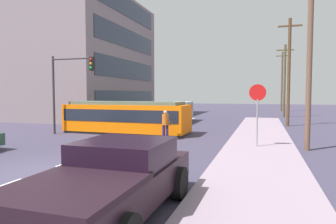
{
  "coord_description": "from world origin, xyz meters",
  "views": [
    {
      "loc": [
        6.93,
        -8.01,
        2.59
      ],
      "look_at": [
        1.41,
        9.37,
        1.47
      ],
      "focal_mm": 32.2,
      "sensor_mm": 36.0,
      "label": 1
    }
  ],
  "objects_px": {
    "city_bus": "(173,111)",
    "traffic_light_mast": "(69,79)",
    "parked_sedan_mid": "(112,118)",
    "pickup_truck_parked": "(114,180)",
    "utility_pole_distant": "(282,80)",
    "streetcar_tram": "(126,117)",
    "pedestrian_crossing": "(165,123)",
    "utility_pole_far": "(285,79)",
    "utility_pole_near": "(310,56)",
    "stop_sign": "(257,102)",
    "parked_sedan_far": "(138,113)",
    "utility_pole_mid": "(289,70)"
  },
  "relations": [
    {
      "from": "city_bus",
      "to": "traffic_light_mast",
      "type": "relative_size",
      "value": 1.21
    },
    {
      "from": "parked_sedan_mid",
      "to": "traffic_light_mast",
      "type": "relative_size",
      "value": 0.88
    },
    {
      "from": "pickup_truck_parked",
      "to": "utility_pole_distant",
      "type": "relative_size",
      "value": 0.58
    },
    {
      "from": "streetcar_tram",
      "to": "pedestrian_crossing",
      "type": "relative_size",
      "value": 4.93
    },
    {
      "from": "parked_sedan_mid",
      "to": "utility_pole_far",
      "type": "xyz_separation_m",
      "value": [
        13.91,
        13.44,
        3.51
      ]
    },
    {
      "from": "utility_pole_near",
      "to": "utility_pole_far",
      "type": "bearing_deg",
      "value": 89.37
    },
    {
      "from": "pickup_truck_parked",
      "to": "utility_pole_far",
      "type": "relative_size",
      "value": 0.63
    },
    {
      "from": "stop_sign",
      "to": "utility_pole_far",
      "type": "height_order",
      "value": "utility_pole_far"
    },
    {
      "from": "streetcar_tram",
      "to": "parked_sedan_mid",
      "type": "height_order",
      "value": "streetcar_tram"
    },
    {
      "from": "parked_sedan_far",
      "to": "utility_pole_mid",
      "type": "height_order",
      "value": "utility_pole_mid"
    },
    {
      "from": "traffic_light_mast",
      "to": "utility_pole_distant",
      "type": "relative_size",
      "value": 0.57
    },
    {
      "from": "utility_pole_near",
      "to": "utility_pole_far",
      "type": "xyz_separation_m",
      "value": [
        0.22,
        20.4,
        -0.13
      ]
    },
    {
      "from": "pickup_truck_parked",
      "to": "utility_pole_near",
      "type": "bearing_deg",
      "value": 62.47
    },
    {
      "from": "city_bus",
      "to": "parked_sedan_mid",
      "type": "distance_m",
      "value": 5.53
    },
    {
      "from": "city_bus",
      "to": "pickup_truck_parked",
      "type": "xyz_separation_m",
      "value": [
        4.76,
        -20.06,
        -0.26
      ]
    },
    {
      "from": "city_bus",
      "to": "traffic_light_mast",
      "type": "distance_m",
      "value": 10.47
    },
    {
      "from": "streetcar_tram",
      "to": "pickup_truck_parked",
      "type": "distance_m",
      "value": 13.56
    },
    {
      "from": "traffic_light_mast",
      "to": "utility_pole_far",
      "type": "distance_m",
      "value": 23.56
    },
    {
      "from": "traffic_light_mast",
      "to": "stop_sign",
      "type": "bearing_deg",
      "value": -8.56
    },
    {
      "from": "parked_sedan_mid",
      "to": "pickup_truck_parked",
      "type": "bearing_deg",
      "value": -61.62
    },
    {
      "from": "city_bus",
      "to": "pickup_truck_parked",
      "type": "relative_size",
      "value": 1.19
    },
    {
      "from": "parked_sedan_far",
      "to": "utility_pole_near",
      "type": "bearing_deg",
      "value": -44.18
    },
    {
      "from": "parked_sedan_far",
      "to": "city_bus",
      "type": "bearing_deg",
      "value": -34.41
    },
    {
      "from": "traffic_light_mast",
      "to": "parked_sedan_far",
      "type": "bearing_deg",
      "value": 93.46
    },
    {
      "from": "pedestrian_crossing",
      "to": "pickup_truck_parked",
      "type": "bearing_deg",
      "value": -77.79
    },
    {
      "from": "pedestrian_crossing",
      "to": "utility_pole_distant",
      "type": "height_order",
      "value": "utility_pole_distant"
    },
    {
      "from": "pedestrian_crossing",
      "to": "utility_pole_far",
      "type": "relative_size",
      "value": 0.21
    },
    {
      "from": "parked_sedan_far",
      "to": "utility_pole_near",
      "type": "distance_m",
      "value": 20.31
    },
    {
      "from": "pickup_truck_parked",
      "to": "parked_sedan_far",
      "type": "xyz_separation_m",
      "value": [
        -9.46,
        23.28,
        -0.18
      ]
    },
    {
      "from": "pedestrian_crossing",
      "to": "stop_sign",
      "type": "relative_size",
      "value": 0.58
    },
    {
      "from": "utility_pole_near",
      "to": "utility_pole_far",
      "type": "relative_size",
      "value": 1.03
    },
    {
      "from": "utility_pole_distant",
      "to": "parked_sedan_mid",
      "type": "bearing_deg",
      "value": -119.55
    },
    {
      "from": "pickup_truck_parked",
      "to": "utility_pole_mid",
      "type": "xyz_separation_m",
      "value": [
        4.81,
        20.15,
        3.62
      ]
    },
    {
      "from": "traffic_light_mast",
      "to": "utility_pole_near",
      "type": "height_order",
      "value": "utility_pole_near"
    },
    {
      "from": "parked_sedan_mid",
      "to": "utility_pole_distant",
      "type": "relative_size",
      "value": 0.51
    },
    {
      "from": "stop_sign",
      "to": "utility_pole_distant",
      "type": "xyz_separation_m",
      "value": [
        2.77,
        32.51,
        2.32
      ]
    },
    {
      "from": "parked_sedan_mid",
      "to": "parked_sedan_far",
      "type": "xyz_separation_m",
      "value": [
        -0.65,
        6.97,
        -0.0
      ]
    },
    {
      "from": "pedestrian_crossing",
      "to": "parked_sedan_mid",
      "type": "relative_size",
      "value": 0.38
    },
    {
      "from": "streetcar_tram",
      "to": "traffic_light_mast",
      "type": "xyz_separation_m",
      "value": [
        -3.11,
        -1.68,
        2.42
      ]
    },
    {
      "from": "stop_sign",
      "to": "utility_pole_distant",
      "type": "relative_size",
      "value": 0.33
    },
    {
      "from": "pedestrian_crossing",
      "to": "utility_pole_far",
      "type": "xyz_separation_m",
      "value": [
        7.32,
        19.47,
        3.19
      ]
    },
    {
      "from": "pedestrian_crossing",
      "to": "stop_sign",
      "type": "distance_m",
      "value": 5.23
    },
    {
      "from": "streetcar_tram",
      "to": "utility_pole_distant",
      "type": "xyz_separation_m",
      "value": [
        11.03,
        29.11,
        3.44
      ]
    },
    {
      "from": "stop_sign",
      "to": "utility_pole_far",
      "type": "distance_m",
      "value": 21.03
    },
    {
      "from": "streetcar_tram",
      "to": "city_bus",
      "type": "distance_m",
      "value": 7.75
    },
    {
      "from": "city_bus",
      "to": "parked_sedan_mid",
      "type": "height_order",
      "value": "city_bus"
    },
    {
      "from": "streetcar_tram",
      "to": "utility_pole_distant",
      "type": "bearing_deg",
      "value": 69.24
    },
    {
      "from": "stop_sign",
      "to": "utility_pole_near",
      "type": "relative_size",
      "value": 0.35
    },
    {
      "from": "pickup_truck_parked",
      "to": "utility_pole_mid",
      "type": "bearing_deg",
      "value": 76.57
    },
    {
      "from": "streetcar_tram",
      "to": "city_bus",
      "type": "xyz_separation_m",
      "value": [
        0.82,
        7.71,
        -0.02
      ]
    }
  ]
}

